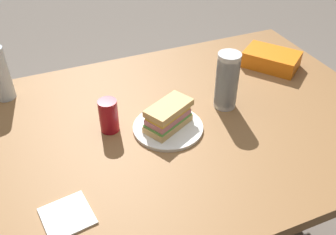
% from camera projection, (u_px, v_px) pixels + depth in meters
% --- Properties ---
extents(dining_table, '(1.72, 1.07, 0.78)m').
position_uv_depth(dining_table, '(158.00, 144.00, 1.39)').
color(dining_table, olive).
rests_on(dining_table, ground_plane).
extents(paper_plate, '(0.25, 0.25, 0.01)m').
position_uv_depth(paper_plate, '(168.00, 127.00, 1.33)').
color(paper_plate, white).
rests_on(paper_plate, dining_table).
extents(sandwich, '(0.20, 0.17, 0.08)m').
position_uv_depth(sandwich, '(168.00, 116.00, 1.30)').
color(sandwich, '#DBB26B').
rests_on(sandwich, paper_plate).
extents(soda_can_red, '(0.07, 0.07, 0.12)m').
position_uv_depth(soda_can_red, '(109.00, 116.00, 1.29)').
color(soda_can_red, maroon).
rests_on(soda_can_red, dining_table).
extents(chip_bag, '(0.26, 0.27, 0.07)m').
position_uv_depth(chip_bag, '(271.00, 59.00, 1.66)').
color(chip_bag, orange).
rests_on(chip_bag, dining_table).
extents(plastic_cup_stack, '(0.08, 0.08, 0.22)m').
position_uv_depth(plastic_cup_stack, '(227.00, 81.00, 1.38)').
color(plastic_cup_stack, silver).
rests_on(plastic_cup_stack, dining_table).
extents(paper_napkin, '(0.15, 0.15, 0.01)m').
position_uv_depth(paper_napkin, '(67.00, 216.00, 1.03)').
color(paper_napkin, white).
rests_on(paper_napkin, dining_table).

